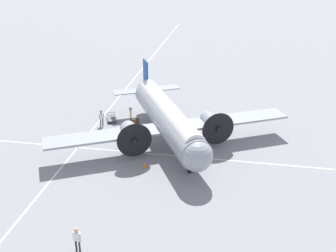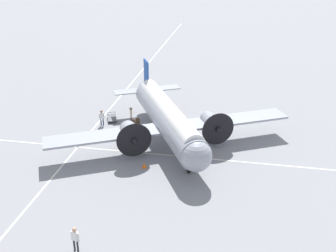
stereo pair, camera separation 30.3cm
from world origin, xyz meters
TOP-DOWN VIEW (x-y plane):
  - ground_plane at (0.00, 0.00)m, footprint 300.00×300.00m
  - apron_line_eastwest at (0.00, -2.55)m, footprint 120.00×0.16m
  - apron_line_northsouth at (-8.24, 0.00)m, footprint 0.16×120.00m
  - airliner_main at (0.21, -0.40)m, footprint 21.61×17.46m
  - crew_foreground at (-2.85, -16.22)m, footprint 0.61×0.29m
  - passenger_boarding at (-7.59, 2.71)m, footprint 0.49×0.38m
  - ramp_agent at (-4.66, 3.63)m, footprint 0.38×0.60m
  - suitcase_near_door at (-4.47, 3.73)m, footprint 0.42×0.15m
  - suitcase_upright_spare at (-4.00, 3.85)m, footprint 0.37×0.13m
  - baggage_cart at (-7.00, 4.19)m, footprint 1.57×2.20m
  - traffic_cone at (-1.12, -5.13)m, footprint 0.38×0.38m

SIDE VIEW (x-z plane):
  - ground_plane at x=0.00m, z-range 0.00..0.00m
  - apron_line_eastwest at x=0.00m, z-range 0.00..0.01m
  - apron_line_northsouth at x=-8.24m, z-range 0.00..0.01m
  - traffic_cone at x=-1.12m, z-range -0.02..0.48m
  - suitcase_near_door at x=-4.47m, z-range -0.02..0.53m
  - baggage_cart at x=-7.00m, z-range -0.01..0.55m
  - suitcase_upright_spare at x=-4.00m, z-range -0.02..0.63m
  - passenger_boarding at x=-7.59m, z-range 0.19..1.90m
  - crew_foreground at x=-2.85m, z-range 0.21..2.03m
  - ramp_agent at x=-4.66m, z-range 0.23..2.07m
  - airliner_main at x=0.21m, z-range -0.41..5.61m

